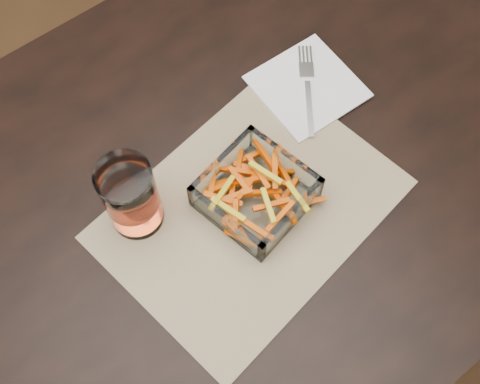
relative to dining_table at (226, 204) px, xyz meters
The scene contains 6 objects.
dining_table is the anchor object (origin of this frame).
placemat 0.11m from the dining_table, 88.34° to the right, with size 0.45×0.33×0.00m, color tan.
glass_bowl 0.13m from the dining_table, 72.16° to the right, with size 0.18×0.18×0.06m.
tumbler 0.22m from the dining_table, 166.19° to the left, with size 0.08×0.08×0.15m.
napkin 0.25m from the dining_table, 14.69° to the left, with size 0.17×0.17×0.00m, color white.
fork 0.25m from the dining_table, 14.27° to the left, with size 0.13×0.16×0.00m.
Camera 1 is at (-0.25, -0.36, 1.63)m, focal length 45.00 mm.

